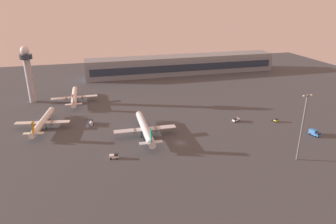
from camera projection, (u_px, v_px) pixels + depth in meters
The scene contains 12 objects.
ground_plane at pixel (180, 143), 150.75m from camera, with size 416.00×416.00×0.00m, color #424449.
terminal_building at pixel (182, 65), 281.26m from camera, with size 174.21×22.40×16.40m.
control_tower at pixel (28, 70), 200.60m from camera, with size 8.00×8.00×37.94m.
airplane_near_gate at pixel (145, 128), 157.15m from camera, with size 32.16×41.37×10.63m.
airplane_far_stand at pixel (43, 122), 166.33m from camera, with size 29.27×37.43×9.63m.
airplane_mid_apron at pixel (74, 97), 206.70m from camera, with size 30.39×39.11×10.06m.
cargo_loader at pixel (236, 120), 175.62m from camera, with size 4.53×3.08×2.25m.
fuel_truck at pixel (91, 122), 171.68m from camera, with size 2.52×6.35×2.35m.
maintenance_van at pixel (114, 156), 135.96m from camera, with size 4.43×2.68×2.25m.
pushback_tug at pixel (276, 120), 175.23m from camera, with size 2.43×3.40×2.05m.
catering_truck at pixel (314, 133), 158.19m from camera, with size 3.53×6.03×3.05m.
apron_light_west at pixel (303, 124), 129.23m from camera, with size 4.80×0.90×30.48m.
Camera 1 is at (-40.39, -129.10, 68.56)m, focal length 32.52 mm.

